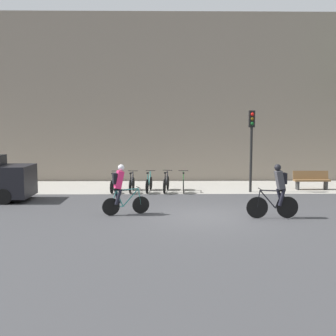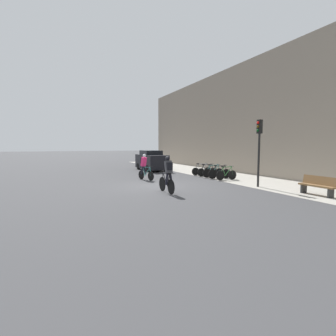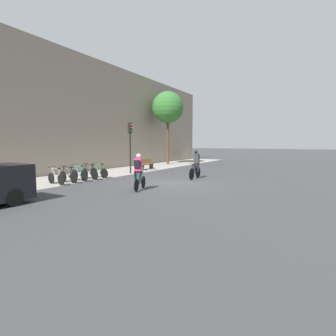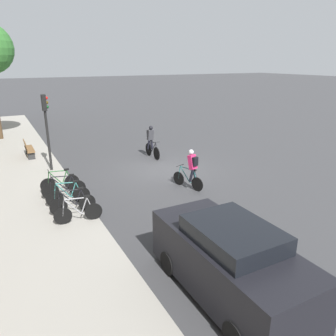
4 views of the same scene
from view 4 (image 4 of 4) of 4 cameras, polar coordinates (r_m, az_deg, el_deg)
The scene contains 12 objects.
ground at distance 16.52m, azimuth -0.59°, elevation -0.27°, with size 200.00×200.00×0.00m, color #3D3D3F.
kerb_strip at distance 14.87m, azimuth -24.40°, elevation -4.12°, with size 44.00×4.50×0.01m, color #A39E93.
cyclist_pink at distance 13.78m, azimuth 4.08°, elevation 0.02°, with size 1.59×0.65×1.74m.
cyclist_grey at distance 18.48m, azimuth -2.97°, elevation 4.76°, with size 1.73×0.46×1.80m.
parked_bike_0 at distance 11.57m, azimuth -15.35°, elevation -7.34°, with size 0.46×1.60×0.94m.
parked_bike_1 at distance 12.28m, azimuth -16.22°, elevation -5.86°, with size 0.46×1.61×0.95m.
parked_bike_2 at distance 12.99m, azimuth -16.99°, elevation -4.53°, with size 0.46×1.63×0.96m.
parked_bike_3 at distance 13.72m, azimuth -17.67°, elevation -3.34°, with size 0.46×1.70×0.97m.
parked_bike_4 at distance 14.46m, azimuth -18.27°, elevation -2.35°, with size 0.46×1.59×0.95m.
traffic_light_pole at distance 16.90m, azimuth -20.47°, elevation 8.01°, with size 0.26×0.30×3.72m.
bench at distance 20.24m, azimuth -23.11°, elevation 3.11°, with size 1.70×0.44×0.89m.
parked_car at distance 7.86m, azimuth 10.56°, elevation -15.71°, with size 4.30×1.84×1.85m.
Camera 4 is at (-13.91, 7.21, 5.25)m, focal length 35.00 mm.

